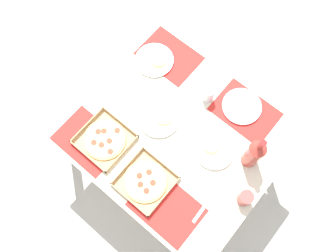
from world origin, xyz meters
TOP-DOWN VIEW (x-y plane):
  - ground_plane at (0.00, 0.00)m, footprint 6.00×6.00m
  - dining_table at (0.00, 0.00)m, footprint 1.26×1.00m
  - placemat_near_left at (-0.28, -0.35)m, footprint 0.36×0.26m
  - placemat_near_right at (0.28, -0.35)m, footprint 0.36×0.26m
  - placemat_far_left at (-0.28, 0.35)m, footprint 0.36×0.26m
  - placemat_far_right at (0.28, 0.35)m, footprint 0.36×0.26m
  - pizza_box_corner_right at (-0.11, 0.32)m, footprint 0.27×0.27m
  - pizza_box_corner_left at (0.22, 0.29)m, footprint 0.27×0.27m
  - plate_middle at (-0.29, -0.05)m, footprint 0.22×0.22m
  - plate_far_left at (0.33, -0.27)m, footprint 0.23×0.23m
  - plate_near_right at (-0.25, -0.36)m, footprint 0.23×0.23m
  - plate_near_left at (0.06, -0.00)m, footprint 0.24×0.24m
  - soda_bottle at (-0.46, -0.13)m, footprint 0.09×0.09m
  - cup_dark at (-0.06, -0.28)m, footprint 0.07×0.07m
  - cup_clear_right at (-0.57, 0.06)m, footprint 0.07×0.07m
  - fork_by_near_left at (0.44, 0.07)m, footprint 0.16×0.13m
  - knife_by_far_left at (-0.43, 0.22)m, footprint 0.03×0.21m

SIDE VIEW (x-z plane):
  - ground_plane at x=0.00m, z-range 0.00..0.00m
  - dining_table at x=0.00m, z-range 0.26..1.02m
  - placemat_near_left at x=-0.28m, z-range 0.76..0.76m
  - placemat_near_right at x=0.28m, z-range 0.76..0.76m
  - placemat_far_left at x=-0.28m, z-range 0.76..0.76m
  - placemat_far_right at x=0.28m, z-range 0.76..0.76m
  - fork_by_near_left at x=0.44m, z-range 0.76..0.76m
  - knife_by_far_left at x=-0.43m, z-range 0.76..0.76m
  - plate_near_right at x=-0.25m, z-range 0.76..0.77m
  - plate_far_left at x=0.33m, z-range 0.75..0.78m
  - plate_middle at x=-0.29m, z-range 0.75..0.78m
  - plate_near_left at x=0.06m, z-range 0.75..0.78m
  - pizza_box_corner_right at x=-0.11m, z-range 0.75..0.79m
  - pizza_box_corner_left at x=0.22m, z-range 0.75..0.79m
  - cup_clear_right at x=-0.57m, z-range 0.76..0.86m
  - cup_dark at x=-0.06m, z-range 0.76..0.86m
  - soda_bottle at x=-0.46m, z-range 0.73..1.05m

